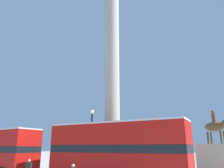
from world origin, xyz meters
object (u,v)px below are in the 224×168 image
monument_column (112,105)px  bus_b (116,149)px  street_lamp (91,142)px  equestrian_statue (219,156)px

monument_column → bus_b: bearing=-59.0°
street_lamp → equestrian_statue: bearing=36.1°
bus_b → street_lamp: size_ratio=1.80×
bus_b → equestrian_statue: bearing=54.4°
bus_b → equestrian_statue: 10.99m
monument_column → equestrian_statue: 11.50m
monument_column → street_lamp: 5.36m
monument_column → street_lamp: size_ratio=3.88×
street_lamp → monument_column: bearing=87.3°
monument_column → bus_b: (3.23, -5.38, -4.56)m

